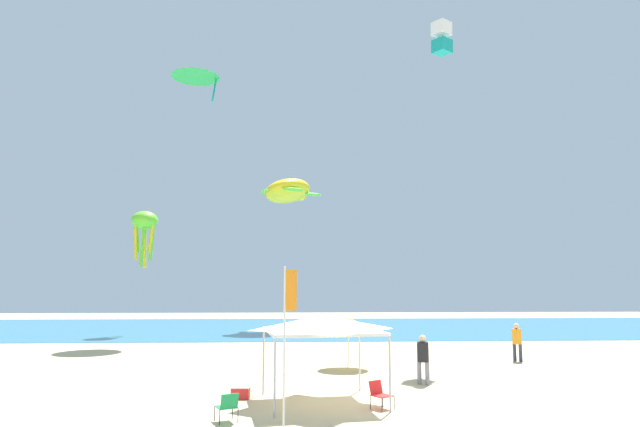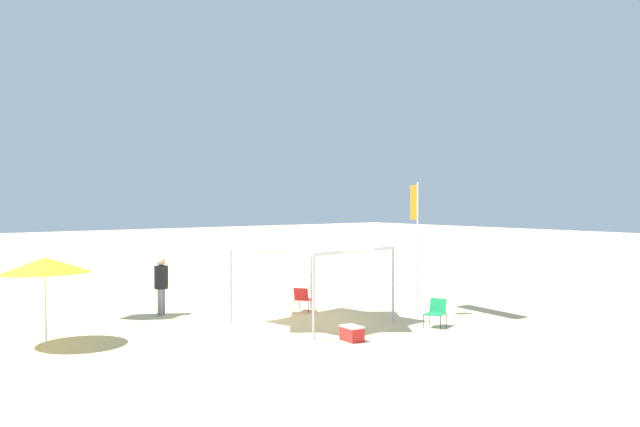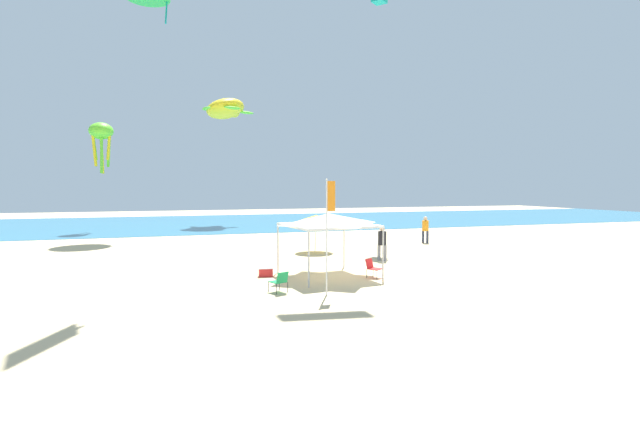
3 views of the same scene
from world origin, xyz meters
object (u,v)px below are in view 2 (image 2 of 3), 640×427
at_px(cooler_box, 352,333).
at_px(banner_flag, 416,236).
at_px(person_beachcomber, 161,281).
at_px(folding_chair_left_of_tent, 303,298).
at_px(canopy_tent, 312,240).
at_px(folding_chair_facing_ocean, 436,311).
at_px(beach_umbrella, 45,266).

distance_m(cooler_box, banner_flag, 4.95).
relative_size(cooler_box, person_beachcomber, 0.35).
relative_size(folding_chair_left_of_tent, banner_flag, 0.19).
bearing_deg(person_beachcomber, banner_flag, 88.60).
xyz_separation_m(canopy_tent, folding_chair_facing_ocean, (-2.76, -2.48, -2.03)).
height_order(beach_umbrella, banner_flag, banner_flag).
height_order(folding_chair_facing_ocean, person_beachcomber, person_beachcomber).
bearing_deg(beach_umbrella, folding_chair_facing_ocean, -114.24).
height_order(folding_chair_left_of_tent, banner_flag, banner_flag).
height_order(canopy_tent, person_beachcomber, canopy_tent).
relative_size(folding_chair_facing_ocean, banner_flag, 0.19).
xyz_separation_m(beach_umbrella, banner_flag, (-2.78, -10.63, 0.51)).
bearing_deg(person_beachcomber, canopy_tent, 74.62).
bearing_deg(canopy_tent, beach_umbrella, 77.30).
distance_m(folding_chair_facing_ocean, person_beachcomber, 8.81).
bearing_deg(person_beachcomber, folding_chair_left_of_tent, 97.43).
height_order(folding_chair_left_of_tent, cooler_box, folding_chair_left_of_tent).
xyz_separation_m(folding_chair_facing_ocean, banner_flag, (1.62, -0.86, 2.10)).
xyz_separation_m(cooler_box, person_beachcomber, (6.77, 2.33, 0.90)).
bearing_deg(folding_chair_left_of_tent, beach_umbrella, 56.83).
xyz_separation_m(canopy_tent, beach_umbrella, (1.64, 7.29, -0.45)).
bearing_deg(canopy_tent, cooler_box, 165.05).
relative_size(beach_umbrella, folding_chair_left_of_tent, 2.82).
bearing_deg(cooler_box, person_beachcomber, 18.96).
height_order(beach_umbrella, cooler_box, beach_umbrella).
xyz_separation_m(beach_umbrella, folding_chair_facing_ocean, (-4.40, -9.77, -1.59)).
height_order(canopy_tent, folding_chair_facing_ocean, canopy_tent).
distance_m(folding_chair_left_of_tent, person_beachcomber, 4.65).
height_order(folding_chair_left_of_tent, person_beachcomber, person_beachcomber).
relative_size(folding_chair_left_of_tent, person_beachcomber, 0.44).
height_order(beach_umbrella, folding_chair_left_of_tent, beach_umbrella).
bearing_deg(beach_umbrella, folding_chair_left_of_tent, -89.32).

